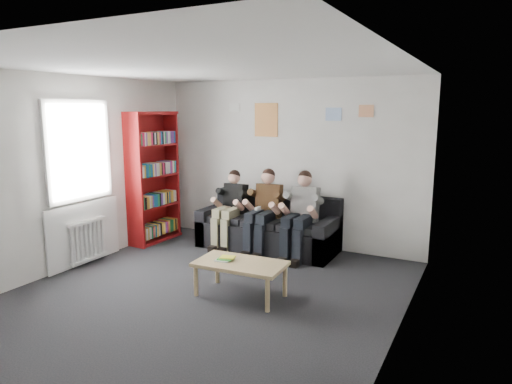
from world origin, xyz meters
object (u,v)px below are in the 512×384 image
coffee_table (240,266)px  person_left (229,209)px  sofa (269,230)px  person_middle (263,211)px  bookshelf (154,177)px  person_right (300,215)px

coffee_table → person_left: 2.06m
sofa → person_left: 0.72m
person_left → person_middle: size_ratio=0.95×
sofa → person_middle: size_ratio=1.69×
bookshelf → person_middle: bearing=11.4°
sofa → bookshelf: size_ratio=1.01×
person_left → person_middle: bearing=1.3°
bookshelf → person_left: size_ratio=1.75×
sofa → person_right: bearing=-18.0°
person_left → person_middle: 0.62m
coffee_table → person_right: person_right is taller
person_left → coffee_table: bearing=-54.0°
bookshelf → coffee_table: size_ratio=2.05×
person_left → sofa: bearing=19.3°
bookshelf → person_left: bearing=15.5°
bookshelf → coffee_table: (2.45, -1.40, -0.72)m
coffee_table → sofa: bearing=105.9°
bookshelf → sofa: bearing=17.2°
bookshelf → person_left: bookshelf is taller
sofa → person_left: person_left is taller
person_left → bookshelf: bearing=-165.7°
sofa → coffee_table: bearing=-74.1°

